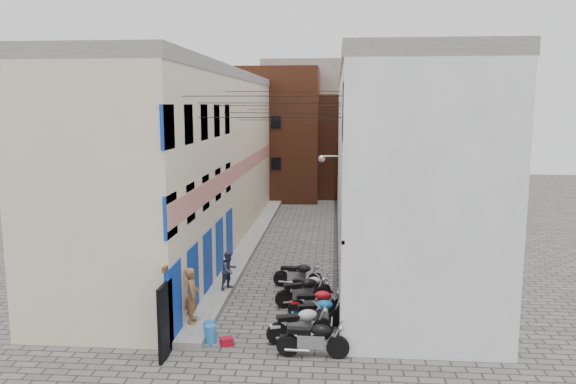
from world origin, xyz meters
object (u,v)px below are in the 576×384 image
(motorcycle_c, at_px, (318,311))
(water_jug_far, at_px, (210,330))
(motorcycle_g, at_px, (298,273))
(motorcycle_f, at_px, (309,285))
(motorcycle_b, at_px, (300,322))
(person_a, at_px, (192,295))
(motorcycle_a, at_px, (313,337))
(red_crate, at_px, (227,341))
(water_jug_near, at_px, (210,334))
(motorcycle_d, at_px, (316,301))
(person_b, at_px, (229,270))
(motorcycle_e, at_px, (303,290))

(motorcycle_c, height_order, water_jug_far, motorcycle_c)
(motorcycle_g, bearing_deg, motorcycle_f, 28.27)
(motorcycle_b, distance_m, person_a, 3.63)
(motorcycle_a, xyz_separation_m, red_crate, (-2.65, 0.60, -0.49))
(water_jug_near, distance_m, red_crate, 0.57)
(motorcycle_d, height_order, motorcycle_g, motorcycle_g)
(person_a, relative_size, water_jug_far, 3.25)
(person_a, height_order, person_b, person_a)
(person_a, distance_m, water_jug_far, 1.30)
(person_b, xyz_separation_m, water_jug_near, (0.25, -4.39, -0.71))
(motorcycle_c, xyz_separation_m, red_crate, (-2.73, -1.60, -0.45))
(motorcycle_c, height_order, motorcycle_f, motorcycle_c)
(motorcycle_b, relative_size, red_crate, 5.62)
(water_jug_near, bearing_deg, motorcycle_g, 66.96)
(water_jug_far, bearing_deg, motorcycle_f, 53.45)
(motorcycle_g, bearing_deg, person_b, -60.00)
(water_jug_far, bearing_deg, motorcycle_g, 64.92)
(motorcycle_b, xyz_separation_m, water_jug_near, (-2.74, -0.32, -0.34))
(motorcycle_b, xyz_separation_m, motorcycle_g, (-0.40, 5.17, -0.03))
(motorcycle_f, relative_size, person_a, 0.98)
(motorcycle_a, xyz_separation_m, motorcycle_b, (-0.43, 1.06, 0.01))
(person_a, bearing_deg, motorcycle_e, -62.60)
(person_a, bearing_deg, water_jug_far, -141.52)
(motorcycle_b, height_order, motorcycle_e, motorcycle_b)
(motorcycle_a, height_order, motorcycle_c, motorcycle_a)
(motorcycle_b, bearing_deg, person_a, -119.89)
(motorcycle_a, relative_size, person_a, 1.15)
(motorcycle_f, height_order, person_b, person_b)
(motorcycle_d, height_order, person_a, person_a)
(motorcycle_a, distance_m, red_crate, 2.76)
(motorcycle_g, bearing_deg, person_a, -27.60)
(motorcycle_g, relative_size, water_jug_far, 3.61)
(motorcycle_b, relative_size, motorcycle_f, 1.19)
(motorcycle_e, bearing_deg, motorcycle_a, -15.72)
(motorcycle_e, relative_size, person_b, 1.44)
(motorcycle_f, bearing_deg, motorcycle_c, 7.97)
(motorcycle_e, distance_m, person_a, 4.29)
(motorcycle_e, distance_m, person_b, 3.06)
(water_jug_far, bearing_deg, motorcycle_e, 49.04)
(motorcycle_c, distance_m, water_jug_far, 3.56)
(water_jug_far, bearing_deg, motorcycle_b, 0.57)
(motorcycle_c, distance_m, water_jug_near, 3.58)
(person_a, bearing_deg, water_jug_near, -148.60)
(motorcycle_c, xyz_separation_m, water_jug_near, (-3.25, -1.46, -0.29))
(motorcycle_g, bearing_deg, red_crate, -10.88)
(water_jug_far, height_order, red_crate, water_jug_far)
(motorcycle_d, relative_size, red_crate, 5.19)
(motorcycle_c, relative_size, motorcycle_d, 0.99)
(motorcycle_f, height_order, water_jug_near, motorcycle_f)
(person_b, bearing_deg, motorcycle_e, -71.16)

